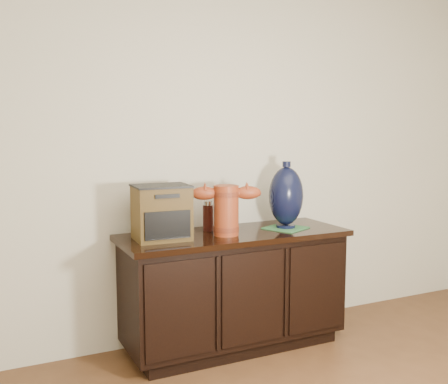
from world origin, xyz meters
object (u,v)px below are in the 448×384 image
sideboard (234,289)px  terracotta_vessel (226,207)px  tv_radio (162,212)px  lamp_base (286,196)px  spray_can (208,216)px

sideboard → terracotta_vessel: bearing=-147.4°
sideboard → tv_radio: 0.72m
lamp_base → terracotta_vessel: bearing=-176.7°
sideboard → spray_can: (-0.13, 0.12, 0.46)m
sideboard → terracotta_vessel: size_ratio=3.36×
sideboard → tv_radio: (-0.48, 0.00, 0.53)m
sideboard → tv_radio: tv_radio is taller
sideboard → lamp_base: size_ratio=3.35×
terracotta_vessel → sideboard: bearing=52.1°
sideboard → tv_radio: size_ratio=4.31×
sideboard → tv_radio: bearing=179.8°
terracotta_vessel → lamp_base: 0.45m
tv_radio → terracotta_vessel: bearing=-4.6°
tv_radio → spray_can: bearing=21.5°
lamp_base → spray_can: 0.53m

